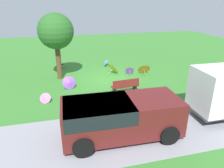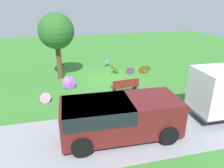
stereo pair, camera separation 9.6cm
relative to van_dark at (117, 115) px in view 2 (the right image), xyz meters
name	(u,v)px [view 2 (the right image)]	position (x,y,z in m)	size (l,w,h in m)	color
ground	(107,79)	(-1.04, -6.42, -0.91)	(40.00, 40.00, 0.00)	#387A2D
road_strip	(140,131)	(-1.04, -0.04, -0.91)	(40.00, 3.60, 0.01)	gray
van_dark	(117,115)	(0.00, 0.00, 0.00)	(4.66, 2.25, 1.53)	#591919
park_bench	(125,86)	(-1.55, -3.81, -0.45)	(1.64, 0.62, 0.90)	maroon
shade_tree	(56,32)	(2.04, -7.38, 2.26)	(2.30, 2.30, 4.37)	brown
parasol_purple_0	(61,64)	(1.92, -9.86, -0.62)	(0.76, 0.75, 0.51)	tan
parasol_yellow_0	(114,68)	(-1.84, -7.47, -0.46)	(1.07, 1.16, 0.89)	tan
parasol_pink_0	(45,98)	(2.91, -3.75, -0.65)	(0.66, 0.61, 0.52)	tan
parasol_purple_1	(69,83)	(1.53, -5.34, -0.52)	(0.86, 0.84, 0.79)	tan
parasol_purple_2	(130,70)	(-2.91, -7.00, -0.60)	(0.69, 0.65, 0.62)	tan
parasol_blue_0	(106,62)	(-1.64, -9.48, -0.59)	(0.65, 0.71, 0.64)	tan
parasol_orange_0	(144,68)	(-3.94, -6.82, -0.49)	(0.99, 0.90, 0.85)	tan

